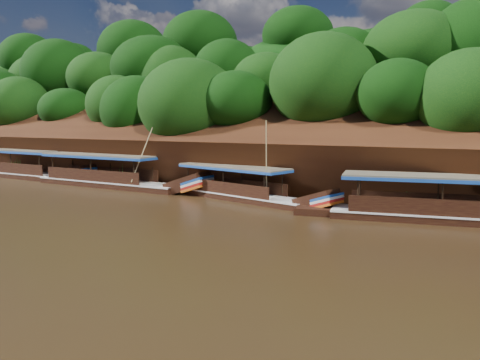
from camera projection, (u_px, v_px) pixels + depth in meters
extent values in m
plane|color=black|center=(188.00, 225.00, 23.46)|extent=(160.00, 160.00, 0.00)
cube|color=black|center=(311.00, 143.00, 36.68)|extent=(120.00, 16.12, 13.64)
cube|color=black|center=(349.00, 175.00, 45.64)|extent=(120.00, 24.00, 12.00)
ellipsoid|color=#12450B|center=(9.00, 139.00, 53.26)|extent=(16.00, 8.00, 6.00)
ellipsoid|color=#12450B|center=(98.00, 90.00, 56.33)|extent=(20.00, 10.00, 8.00)
ellipsoid|color=#12450B|center=(239.00, 142.00, 38.86)|extent=(18.00, 8.00, 6.40)
ellipsoid|color=#12450B|center=(342.00, 76.00, 41.94)|extent=(24.00, 11.00, 8.40)
cube|color=black|center=(455.00, 222.00, 24.02)|extent=(12.65, 4.93, 0.88)
cube|color=silver|center=(455.00, 214.00, 23.97)|extent=(12.66, 4.99, 0.10)
cube|color=brown|center=(441.00, 176.00, 23.96)|extent=(10.08, 4.63, 0.12)
cube|color=#1948A3|center=(441.00, 179.00, 23.98)|extent=(10.08, 4.63, 0.18)
cube|color=black|center=(240.00, 199.00, 31.10)|extent=(10.93, 4.17, 0.81)
cube|color=silver|center=(240.00, 194.00, 31.05)|extent=(10.94, 4.23, 0.09)
cube|color=black|center=(317.00, 200.00, 26.94)|extent=(2.80, 1.98, 1.51)
cube|color=#1948A3|center=(327.00, 197.00, 26.46)|extent=(1.61, 1.78, 0.55)
cube|color=#AA1712|center=(327.00, 202.00, 26.49)|extent=(1.61, 1.78, 0.55)
cube|color=brown|center=(233.00, 167.00, 31.28)|extent=(8.71, 3.98, 0.11)
cube|color=#1948A3|center=(233.00, 168.00, 31.30)|extent=(8.71, 3.98, 0.16)
cylinder|color=tan|center=(266.00, 160.00, 28.54)|extent=(0.42, 0.86, 4.81)
cube|color=black|center=(109.00, 187.00, 37.33)|extent=(13.78, 2.49, 0.94)
cube|color=silver|center=(109.00, 181.00, 37.27)|extent=(13.78, 2.56, 0.10)
cube|color=black|center=(188.00, 184.00, 33.41)|extent=(3.26, 1.77, 1.85)
cube|color=#1948A3|center=(197.00, 180.00, 32.95)|extent=(1.71, 1.81, 0.69)
cube|color=#AA1712|center=(197.00, 185.00, 32.99)|extent=(1.71, 1.81, 0.69)
cube|color=brown|center=(100.00, 155.00, 37.44)|extent=(10.80, 2.79, 0.12)
cube|color=#1948A3|center=(100.00, 156.00, 37.46)|extent=(10.80, 2.79, 0.19)
cylinder|color=tan|center=(146.00, 143.00, 34.65)|extent=(1.47, 2.00, 5.74)
cube|color=black|center=(28.00, 178.00, 43.03)|extent=(12.27, 2.35, 0.95)
cube|color=silver|center=(27.00, 173.00, 42.97)|extent=(12.27, 2.42, 0.11)
cube|color=black|center=(79.00, 174.00, 39.45)|extent=(2.92, 1.75, 1.76)
cube|color=#1948A3|center=(85.00, 171.00, 39.03)|extent=(1.51, 1.82, 0.63)
cube|color=#AA1712|center=(85.00, 175.00, 39.07)|extent=(1.51, 1.82, 0.63)
cube|color=brown|center=(21.00, 150.00, 43.10)|extent=(9.61, 2.70, 0.13)
cube|color=#1948A3|center=(21.00, 151.00, 43.12)|extent=(9.61, 2.70, 0.19)
cone|color=#25691A|center=(15.00, 165.00, 45.07)|extent=(1.50, 1.50, 1.99)
cone|color=#25691A|center=(68.00, 171.00, 42.23)|extent=(1.50, 1.50, 1.44)
cone|color=#25691A|center=(119.00, 174.00, 38.40)|extent=(1.50, 1.50, 1.71)
cone|color=#25691A|center=(211.00, 182.00, 34.05)|extent=(1.50, 1.50, 1.50)
cone|color=#25691A|center=(278.00, 185.00, 31.74)|extent=(1.50, 1.50, 1.72)
cone|color=#25691A|center=(396.00, 192.00, 27.48)|extent=(1.50, 1.50, 2.01)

